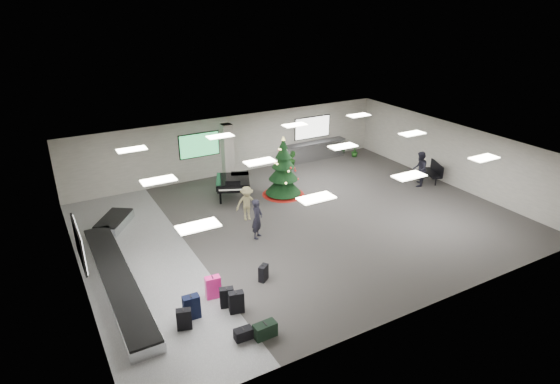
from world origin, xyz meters
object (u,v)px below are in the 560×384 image
service_counter (315,151)px  traveler_bench (420,169)px  grand_piano (233,182)px  potted_plant_right (355,151)px  potted_plant_left (292,159)px  pink_suitcase (213,287)px  bench (433,170)px  traveler_a (257,219)px  baggage_carousel (117,266)px  traveler_b (247,203)px  christmas_tree (283,175)px

service_counter → traveler_bench: bearing=-68.0°
service_counter → traveler_bench: (2.44, -6.04, 0.36)m
grand_piano → potted_plant_right: (8.94, 2.05, -0.46)m
grand_piano → potted_plant_left: grand_piano is taller
pink_suitcase → service_counter: bearing=50.5°
service_counter → bench: 6.91m
traveler_a → traveler_bench: size_ratio=0.93×
grand_piano → service_counter: bearing=46.9°
pink_suitcase → grand_piano: 8.06m
baggage_carousel → potted_plant_right: bearing=21.4°
traveler_bench → traveler_b: bearing=-45.7°
baggage_carousel → pink_suitcase: bearing=-51.9°
traveler_b → bench: bearing=6.2°
pink_suitcase → bench: bearing=22.8°
grand_piano → traveler_a: size_ratio=1.44×
traveler_b → traveler_a: bearing=-91.8°
pink_suitcase → potted_plant_left: (8.61, 9.47, 0.06)m
service_counter → potted_plant_right: bearing=-17.3°
service_counter → christmas_tree: size_ratio=1.36×
christmas_tree → traveler_bench: size_ratio=1.64×
pink_suitcase → bench: 14.56m
potted_plant_right → traveler_a: bearing=-147.6°
christmas_tree → pink_suitcase: bearing=-134.8°
bench → potted_plant_left: bench is taller
baggage_carousel → bench: bench is taller
bench → baggage_carousel: bearing=-153.1°
traveler_bench → potted_plant_left: size_ratio=2.06×
baggage_carousel → christmas_tree: bearing=19.8°
service_counter → potted_plant_left: bearing=-167.9°
grand_piano → bench: 10.60m
traveler_b → baggage_carousel: bearing=-156.1°
potted_plant_left → baggage_carousel: bearing=-150.1°
traveler_bench → traveler_a: bearing=-35.7°
pink_suitcase → traveler_b: bearing=60.2°
baggage_carousel → potted_plant_left: bearing=29.9°
traveler_bench → baggage_carousel: bearing=-38.3°
pink_suitcase → bench: size_ratio=0.47×
baggage_carousel → service_counter: size_ratio=2.40×
bench → traveler_bench: traveler_bench is taller
service_counter → christmas_tree: 5.58m
pink_suitcase → traveler_bench: size_ratio=0.43×
service_counter → traveler_b: 8.71m
christmas_tree → potted_plant_right: christmas_tree is taller
potted_plant_right → service_counter: bearing=162.7°
bench → traveler_b: traveler_b is taller
traveler_b → potted_plant_left: 7.11m
pink_suitcase → traveler_bench: 13.40m
grand_piano → traveler_b: bearing=-76.2°
service_counter → grand_piano: bearing=-156.8°
pink_suitcase → traveler_bench: traveler_bench is taller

